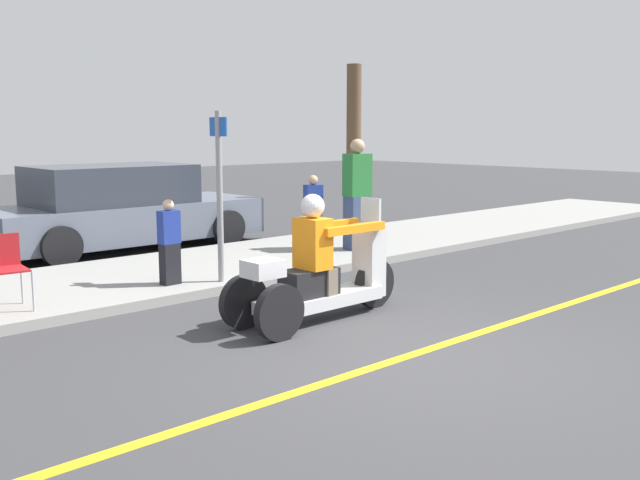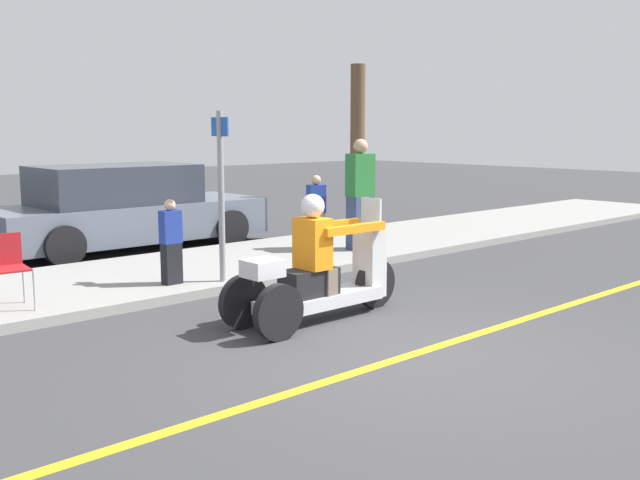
{
  "view_description": "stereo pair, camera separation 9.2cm",
  "coord_description": "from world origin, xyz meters",
  "px_view_note": "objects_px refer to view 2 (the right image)",
  "views": [
    {
      "loc": [
        -4.96,
        -4.15,
        2.09
      ],
      "look_at": [
        0.21,
        1.49,
        0.9
      ],
      "focal_mm": 40.0,
      "sensor_mm": 36.0,
      "label": 1
    },
    {
      "loc": [
        -4.89,
        -4.21,
        2.09
      ],
      "look_at": [
        0.21,
        1.49,
        0.9
      ],
      "focal_mm": 40.0,
      "sensor_mm": 36.0,
      "label": 2
    }
  ],
  "objects_px": {
    "spectator_mid_group": "(316,213)",
    "parked_car_lot_center": "(124,209)",
    "spectator_end_of_line": "(171,243)",
    "street_sign": "(221,190)",
    "motorcycle_trike": "(320,275)",
    "spectator_far_back": "(360,197)",
    "tree_trunk": "(357,149)",
    "folding_chair_curbside": "(4,263)"
  },
  "relations": [
    {
      "from": "spectator_far_back",
      "to": "parked_car_lot_center",
      "type": "relative_size",
      "value": 0.38
    },
    {
      "from": "motorcycle_trike",
      "to": "folding_chair_curbside",
      "type": "xyz_separation_m",
      "value": [
        -2.55,
        2.4,
        0.12
      ]
    },
    {
      "from": "spectator_end_of_line",
      "to": "tree_trunk",
      "type": "xyz_separation_m",
      "value": [
        5.1,
        1.77,
        1.06
      ]
    },
    {
      "from": "spectator_end_of_line",
      "to": "parked_car_lot_center",
      "type": "bearing_deg",
      "value": 72.24
    },
    {
      "from": "spectator_far_back",
      "to": "spectator_end_of_line",
      "type": "bearing_deg",
      "value": -175.51
    },
    {
      "from": "spectator_end_of_line",
      "to": "street_sign",
      "type": "xyz_separation_m",
      "value": [
        0.58,
        -0.3,
        0.67
      ]
    },
    {
      "from": "spectator_far_back",
      "to": "folding_chair_curbside",
      "type": "distance_m",
      "value": 5.72
    },
    {
      "from": "spectator_end_of_line",
      "to": "tree_trunk",
      "type": "bearing_deg",
      "value": 19.18
    },
    {
      "from": "tree_trunk",
      "to": "spectator_end_of_line",
      "type": "bearing_deg",
      "value": -160.82
    },
    {
      "from": "tree_trunk",
      "to": "parked_car_lot_center",
      "type": "bearing_deg",
      "value": 155.27
    },
    {
      "from": "spectator_far_back",
      "to": "parked_car_lot_center",
      "type": "xyz_separation_m",
      "value": [
        -2.54,
        3.3,
        -0.3
      ]
    },
    {
      "from": "spectator_mid_group",
      "to": "folding_chair_curbside",
      "type": "xyz_separation_m",
      "value": [
        -5.25,
        -0.72,
        -0.08
      ]
    },
    {
      "from": "spectator_end_of_line",
      "to": "folding_chair_curbside",
      "type": "height_order",
      "value": "spectator_end_of_line"
    },
    {
      "from": "folding_chair_curbside",
      "to": "tree_trunk",
      "type": "height_order",
      "value": "tree_trunk"
    },
    {
      "from": "motorcycle_trike",
      "to": "spectator_end_of_line",
      "type": "xyz_separation_m",
      "value": [
        -0.54,
        2.25,
        0.14
      ]
    },
    {
      "from": "motorcycle_trike",
      "to": "parked_car_lot_center",
      "type": "height_order",
      "value": "parked_car_lot_center"
    },
    {
      "from": "street_sign",
      "to": "tree_trunk",
      "type": "bearing_deg",
      "value": 24.61
    },
    {
      "from": "spectator_mid_group",
      "to": "parked_car_lot_center",
      "type": "relative_size",
      "value": 0.26
    },
    {
      "from": "spectator_mid_group",
      "to": "spectator_far_back",
      "type": "relative_size",
      "value": 0.67
    },
    {
      "from": "spectator_end_of_line",
      "to": "tree_trunk",
      "type": "height_order",
      "value": "tree_trunk"
    },
    {
      "from": "spectator_mid_group",
      "to": "spectator_end_of_line",
      "type": "height_order",
      "value": "spectator_mid_group"
    },
    {
      "from": "spectator_end_of_line",
      "to": "street_sign",
      "type": "height_order",
      "value": "street_sign"
    },
    {
      "from": "spectator_end_of_line",
      "to": "folding_chair_curbside",
      "type": "bearing_deg",
      "value": 175.94
    },
    {
      "from": "motorcycle_trike",
      "to": "spectator_end_of_line",
      "type": "distance_m",
      "value": 2.32
    },
    {
      "from": "motorcycle_trike",
      "to": "street_sign",
      "type": "bearing_deg",
      "value": 88.7
    },
    {
      "from": "parked_car_lot_center",
      "to": "folding_chair_curbside",
      "type": "bearing_deg",
      "value": -132.5
    },
    {
      "from": "street_sign",
      "to": "folding_chair_curbside",
      "type": "bearing_deg",
      "value": 170.4
    },
    {
      "from": "spectator_mid_group",
      "to": "spectator_end_of_line",
      "type": "bearing_deg",
      "value": -165.06
    },
    {
      "from": "spectator_mid_group",
      "to": "spectator_far_back",
      "type": "bearing_deg",
      "value": -51.6
    },
    {
      "from": "spectator_far_back",
      "to": "tree_trunk",
      "type": "distance_m",
      "value": 2.16
    },
    {
      "from": "tree_trunk",
      "to": "street_sign",
      "type": "distance_m",
      "value": 4.98
    },
    {
      "from": "spectator_far_back",
      "to": "spectator_end_of_line",
      "type": "distance_m",
      "value": 3.72
    },
    {
      "from": "motorcycle_trike",
      "to": "spectator_far_back",
      "type": "bearing_deg",
      "value": 38.87
    },
    {
      "from": "street_sign",
      "to": "spectator_end_of_line",
      "type": "bearing_deg",
      "value": 153.06
    },
    {
      "from": "spectator_far_back",
      "to": "spectator_end_of_line",
      "type": "relative_size",
      "value": 1.66
    },
    {
      "from": "motorcycle_trike",
      "to": "parked_car_lot_center",
      "type": "relative_size",
      "value": 0.48
    },
    {
      "from": "folding_chair_curbside",
      "to": "parked_car_lot_center",
      "type": "xyz_separation_m",
      "value": [
        3.16,
        3.45,
        0.07
      ]
    },
    {
      "from": "motorcycle_trike",
      "to": "street_sign",
      "type": "distance_m",
      "value": 2.12
    },
    {
      "from": "motorcycle_trike",
      "to": "folding_chair_curbside",
      "type": "relative_size",
      "value": 2.77
    },
    {
      "from": "spectator_mid_group",
      "to": "tree_trunk",
      "type": "distance_m",
      "value": 2.3
    },
    {
      "from": "folding_chair_curbside",
      "to": "parked_car_lot_center",
      "type": "height_order",
      "value": "parked_car_lot_center"
    },
    {
      "from": "spectator_far_back",
      "to": "tree_trunk",
      "type": "height_order",
      "value": "tree_trunk"
    }
  ]
}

